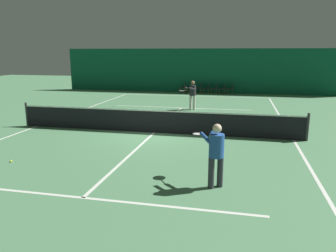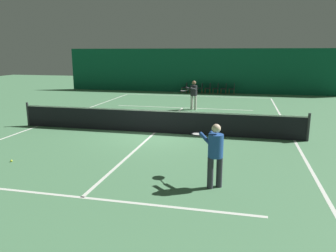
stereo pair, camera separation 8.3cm
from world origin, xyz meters
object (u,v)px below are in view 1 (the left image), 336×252
player_near (215,151)px  courtside_chair_5 (223,88)px  courtside_chair_2 (199,87)px  tennis_ball (11,161)px  player_far (192,93)px  courtside_chair_0 (184,87)px  courtside_chair_4 (215,88)px  courtside_chair_3 (207,87)px  tennis_net (154,121)px  courtside_chair_6 (231,88)px  courtside_chair_1 (191,87)px

player_near → courtside_chair_5: size_ratio=1.92×
courtside_chair_5 → courtside_chair_2: bearing=-90.0°
tennis_ball → courtside_chair_2: bearing=79.4°
player_far → courtside_chair_0: bearing=-137.6°
player_near → courtside_chair_4: (-1.50, 18.86, -0.45)m
courtside_chair_0 → courtside_chair_3: 1.92m
player_near → tennis_net: bearing=-4.9°
player_near → courtside_chair_6: bearing=-33.9°
courtside_chair_0 → courtside_chair_6: same height
player_near → courtside_chair_4: player_near is taller
courtside_chair_0 → courtside_chair_5: bearing=90.0°
courtside_chair_5 → tennis_ball: bearing=-16.2°
courtside_chair_2 → tennis_ball: 18.67m
courtside_chair_3 → courtside_chair_4: bearing=90.0°
courtside_chair_4 → courtside_chair_1: bearing=-90.0°
courtside_chair_2 → courtside_chair_0: bearing=-90.0°
tennis_net → courtside_chair_3: size_ratio=14.29×
courtside_chair_4 → courtside_chair_5: 0.64m
courtside_chair_0 → courtside_chair_4: 2.56m
courtside_chair_2 → courtside_chair_1: bearing=-90.0°
tennis_net → courtside_chair_5: size_ratio=14.29×
player_near → courtside_chair_6: (-0.22, 18.86, -0.45)m
courtside_chair_5 → courtside_chair_6: size_ratio=1.00×
player_near → courtside_chair_4: size_ratio=1.92×
player_near → courtside_chair_6: size_ratio=1.92×
tennis_net → player_near: player_near is taller
courtside_chair_4 → courtside_chair_0: bearing=-90.0°
tennis_net → courtside_chair_4: 13.84m
courtside_chair_1 → courtside_chair_2: 0.64m
tennis_ball → courtside_chair_6: bearing=72.0°
player_near → courtside_chair_2: size_ratio=1.92×
courtside_chair_2 → tennis_ball: (-3.42, -18.35, -0.45)m
courtside_chair_6 → tennis_ball: courtside_chair_6 is taller
courtside_chair_3 → tennis_ball: (-4.06, -18.35, -0.45)m
tennis_net → player_far: size_ratio=7.17×
tennis_net → player_far: 5.98m
tennis_net → courtside_chair_1: bearing=92.2°
tennis_ball → player_far: bearing=69.1°
courtside_chair_0 → courtside_chair_1: size_ratio=1.00×
courtside_chair_0 → courtside_chair_1: same height
tennis_ball → player_near: bearing=-4.8°
tennis_net → tennis_ball: size_ratio=181.82×
player_near → player_far: 11.23m
player_near → courtside_chair_2: bearing=-26.2°
player_far → courtside_chair_2: size_ratio=1.99×
courtside_chair_2 → courtside_chair_6: same height
courtside_chair_4 → courtside_chair_5: size_ratio=1.00×
courtside_chair_2 → courtside_chair_3: (0.64, 0.00, 0.00)m
player_far → courtside_chair_5: bearing=-160.6°
player_near → courtside_chair_0: player_near is taller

